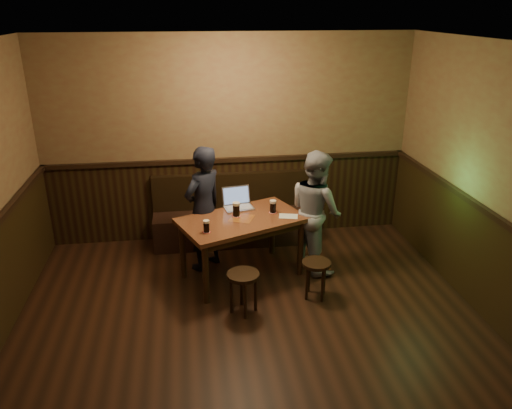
{
  "coord_description": "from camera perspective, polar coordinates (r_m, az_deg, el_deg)",
  "views": [
    {
      "loc": [
        -0.58,
        -3.6,
        3.11
      ],
      "look_at": [
        0.18,
        1.66,
        0.97
      ],
      "focal_mm": 35.0,
      "sensor_mm": 36.0,
      "label": 1
    }
  ],
  "objects": [
    {
      "name": "stool_right",
      "position": [
        5.68,
        6.9,
        -7.31
      ],
      "size": [
        0.43,
        0.43,
        0.44
      ],
      "rotation": [
        0.0,
        0.0,
        0.41
      ],
      "color": "black",
      "rests_on": "ground"
    },
    {
      "name": "laptop",
      "position": [
        6.19,
        -2.11,
        0.26
      ],
      "size": [
        0.39,
        0.34,
        0.25
      ],
      "rotation": [
        0.0,
        0.0,
        0.17
      ],
      "color": "silver",
      "rests_on": "pub_table"
    },
    {
      "name": "room",
      "position": [
        4.31,
        0.38,
        -4.42
      ],
      "size": [
        5.04,
        6.04,
        2.84
      ],
      "color": "black",
      "rests_on": "ground"
    },
    {
      "name": "stool_left",
      "position": [
        5.37,
        -1.47,
        -8.75
      ],
      "size": [
        0.36,
        0.36,
        0.47
      ],
      "rotation": [
        0.0,
        0.0,
        0.03
      ],
      "color": "black",
      "rests_on": "ground"
    },
    {
      "name": "bench",
      "position": [
        6.97,
        -2.57,
        -1.83
      ],
      "size": [
        2.2,
        0.5,
        0.95
      ],
      "color": "black",
      "rests_on": "ground"
    },
    {
      "name": "pint_mid",
      "position": [
        5.91,
        -2.27,
        -0.55
      ],
      "size": [
        0.11,
        0.11,
        0.18
      ],
      "color": "#B51816",
      "rests_on": "pub_table"
    },
    {
      "name": "pub_table",
      "position": [
        5.93,
        -1.65,
        -2.48
      ],
      "size": [
        1.63,
        1.3,
        0.77
      ],
      "rotation": [
        0.0,
        0.0,
        0.38
      ],
      "color": "#5A2819",
      "rests_on": "ground"
    },
    {
      "name": "menu",
      "position": [
        5.95,
        3.72,
        -1.35
      ],
      "size": [
        0.25,
        0.2,
        0.0
      ],
      "primitive_type": "cube",
      "rotation": [
        0.0,
        0.0,
        -0.25
      ],
      "color": "silver",
      "rests_on": "pub_table"
    },
    {
      "name": "person_grey",
      "position": [
        6.16,
        6.82,
        -0.72
      ],
      "size": [
        0.79,
        0.89,
        1.52
      ],
      "primitive_type": "imported",
      "rotation": [
        0.0,
        0.0,
        1.91
      ],
      "color": "gray",
      "rests_on": "ground"
    },
    {
      "name": "pint_right",
      "position": [
        6.02,
        1.95,
        -0.23
      ],
      "size": [
        0.1,
        0.1,
        0.16
      ],
      "color": "#B51816",
      "rests_on": "pub_table"
    },
    {
      "name": "pint_left",
      "position": [
        5.53,
        -5.69,
        -2.49
      ],
      "size": [
        0.09,
        0.09,
        0.14
      ],
      "color": "#B51816",
      "rests_on": "pub_table"
    },
    {
      "name": "person_suit",
      "position": [
        6.13,
        -6.02,
        -0.49
      ],
      "size": [
        0.68,
        0.67,
        1.58
      ],
      "primitive_type": "imported",
      "rotation": [
        0.0,
        0.0,
        3.88
      ],
      "color": "black",
      "rests_on": "ground"
    }
  ]
}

